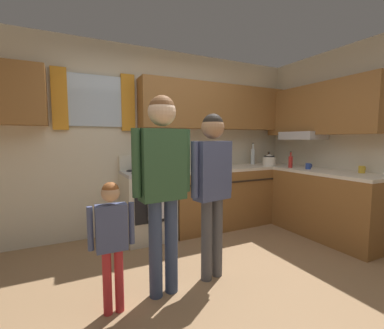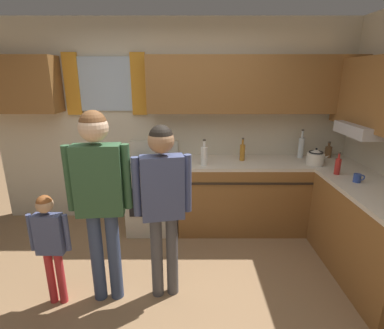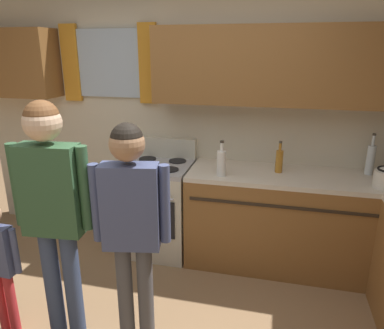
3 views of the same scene
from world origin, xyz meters
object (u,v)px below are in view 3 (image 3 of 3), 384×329
stove_oven (159,206)px  bottle_milk_white (221,163)px  bottle_oil_amber (279,160)px  adult_holding_child (52,199)px  bottle_tall_clear (371,159)px  adult_in_plaid (131,215)px

stove_oven → bottle_milk_white: bottle_milk_white is taller
bottle_oil_amber → adult_holding_child: adult_holding_child is taller
stove_oven → bottle_tall_clear: bottle_tall_clear is taller
bottle_milk_white → adult_holding_child: bearing=-128.2°
bottle_oil_amber → bottle_tall_clear: (0.77, 0.13, 0.03)m
bottle_milk_white → bottle_tall_clear: 1.31m
bottle_tall_clear → adult_holding_child: bearing=-145.5°
bottle_oil_amber → bottle_tall_clear: 0.79m
bottle_tall_clear → adult_in_plaid: bearing=-139.1°
bottle_milk_white → bottle_tall_clear: bearing=15.3°
stove_oven → bottle_milk_white: bearing=-15.4°
bottle_tall_clear → adult_in_plaid: 2.18m
bottle_oil_amber → adult_in_plaid: adult_in_plaid is taller
stove_oven → adult_holding_child: (-0.25, -1.31, 0.59)m
stove_oven → bottle_oil_amber: bottle_oil_amber is taller
bottle_oil_amber → adult_in_plaid: bearing=-123.9°
bottle_oil_amber → bottle_tall_clear: bottle_tall_clear is taller
bottle_tall_clear → adult_holding_child: adult_holding_child is taller
bottle_milk_white → adult_holding_child: (-0.89, -1.13, 0.04)m
stove_oven → adult_holding_child: 1.46m
bottle_tall_clear → adult_in_plaid: adult_in_plaid is taller
bottle_milk_white → adult_in_plaid: bearing=-109.6°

